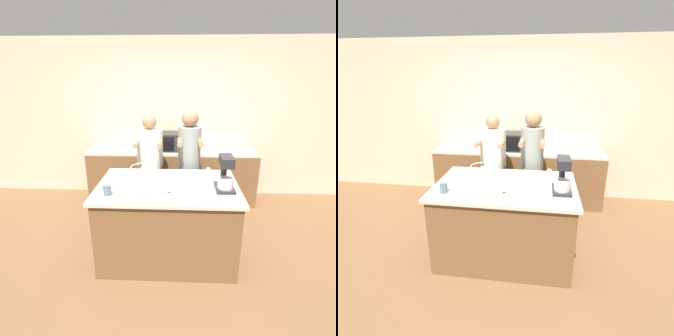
% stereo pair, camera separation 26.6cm
% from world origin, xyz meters
% --- Properties ---
extents(ground_plane, '(16.00, 16.00, 0.00)m').
position_xyz_m(ground_plane, '(0.00, 0.00, 0.00)').
color(ground_plane, brown).
extents(back_wall, '(10.00, 0.06, 2.70)m').
position_xyz_m(back_wall, '(0.00, 1.88, 1.35)').
color(back_wall, beige).
rests_on(back_wall, ground_plane).
extents(island_counter, '(1.59, 1.03, 0.93)m').
position_xyz_m(island_counter, '(0.00, 0.00, 0.47)').
color(island_counter, brown).
rests_on(island_counter, ground_plane).
extents(back_counter, '(2.80, 0.60, 0.92)m').
position_xyz_m(back_counter, '(0.00, 1.53, 0.46)').
color(back_counter, brown).
rests_on(back_counter, ground_plane).
extents(person_left, '(0.37, 0.52, 1.60)m').
position_xyz_m(person_left, '(-0.28, 0.77, 0.83)').
color(person_left, '#232328').
rests_on(person_left, ground_plane).
extents(person_right, '(0.33, 0.50, 1.67)m').
position_xyz_m(person_right, '(0.26, 0.77, 0.89)').
color(person_right, '#232328').
rests_on(person_right, ground_plane).
extents(stand_mixer, '(0.20, 0.30, 0.38)m').
position_xyz_m(stand_mixer, '(0.62, -0.10, 1.09)').
color(stand_mixer, '#232328').
rests_on(stand_mixer, island_counter).
extents(mixing_bowl, '(0.29, 0.29, 0.13)m').
position_xyz_m(mixing_bowl, '(-0.31, 0.22, 1.00)').
color(mixing_bowl, '#BCBCC1').
rests_on(mixing_bowl, island_counter).
extents(baking_tray, '(0.43, 0.30, 0.04)m').
position_xyz_m(baking_tray, '(0.08, 0.24, 0.95)').
color(baking_tray, '#BCBCC1').
rests_on(baking_tray, island_counter).
extents(microwave_oven, '(0.46, 0.41, 0.28)m').
position_xyz_m(microwave_oven, '(-0.07, 1.52, 1.06)').
color(microwave_oven, black).
rests_on(microwave_oven, back_counter).
extents(drinking_glass, '(0.08, 0.08, 0.11)m').
position_xyz_m(drinking_glass, '(-0.61, -0.31, 0.98)').
color(drinking_glass, slate).
rests_on(drinking_glass, island_counter).
extents(small_plate, '(0.19, 0.19, 0.02)m').
position_xyz_m(small_plate, '(0.27, -0.31, 0.94)').
color(small_plate, white).
rests_on(small_plate, island_counter).
extents(knife, '(0.19, 0.14, 0.01)m').
position_xyz_m(knife, '(0.04, -0.21, 0.93)').
color(knife, '#BCBCC1').
rests_on(knife, island_counter).
extents(cupcake_0, '(0.06, 0.06, 0.06)m').
position_xyz_m(cupcake_0, '(-0.29, -0.21, 0.96)').
color(cupcake_0, beige).
rests_on(cupcake_0, island_counter).
extents(cupcake_1, '(0.06, 0.06, 0.06)m').
position_xyz_m(cupcake_1, '(-0.30, -0.42, 0.96)').
color(cupcake_1, beige).
rests_on(cupcake_1, island_counter).
extents(cupcake_2, '(0.06, 0.06, 0.06)m').
position_xyz_m(cupcake_2, '(-0.23, -0.38, 0.96)').
color(cupcake_2, beige).
rests_on(cupcake_2, island_counter).
extents(cupcake_3, '(0.06, 0.06, 0.06)m').
position_xyz_m(cupcake_3, '(0.50, 0.43, 0.96)').
color(cupcake_3, beige).
rests_on(cupcake_3, island_counter).
extents(cupcake_4, '(0.06, 0.06, 0.06)m').
position_xyz_m(cupcake_4, '(0.27, -0.08, 0.96)').
color(cupcake_4, beige).
rests_on(cupcake_4, island_counter).
extents(cupcake_5, '(0.06, 0.06, 0.06)m').
position_xyz_m(cupcake_5, '(-0.19, 0.44, 0.96)').
color(cupcake_5, beige).
rests_on(cupcake_5, island_counter).
extents(cupcake_6, '(0.06, 0.06, 0.06)m').
position_xyz_m(cupcake_6, '(-0.18, 0.05, 0.96)').
color(cupcake_6, beige).
rests_on(cupcake_6, island_counter).
extents(cupcake_7, '(0.06, 0.06, 0.06)m').
position_xyz_m(cupcake_7, '(0.23, 0.01, 0.96)').
color(cupcake_7, beige).
rests_on(cupcake_7, island_counter).
extents(cupcake_8, '(0.06, 0.06, 0.06)m').
position_xyz_m(cupcake_8, '(0.03, -0.02, 0.96)').
color(cupcake_8, beige).
rests_on(cupcake_8, island_counter).
extents(cupcake_9, '(0.06, 0.06, 0.06)m').
position_xyz_m(cupcake_9, '(0.01, -0.36, 0.96)').
color(cupcake_9, beige).
rests_on(cupcake_9, island_counter).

